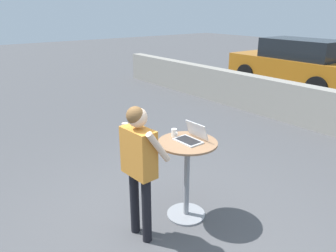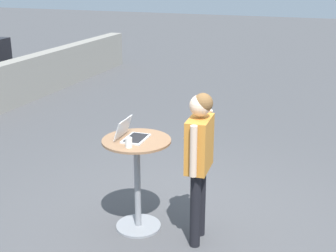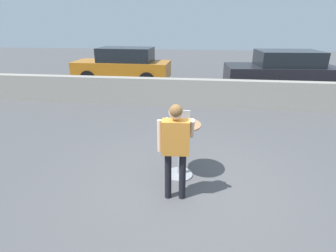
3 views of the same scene
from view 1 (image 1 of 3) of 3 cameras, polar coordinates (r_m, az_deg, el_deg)
name	(u,v)px [view 1 (image 1 of 3)]	position (r m, az deg, el deg)	size (l,w,h in m)	color
ground_plane	(170,233)	(4.21, 0.36, -18.08)	(50.00, 50.00, 0.00)	#4C4C4F
cafe_table	(187,169)	(4.17, 3.32, -7.54)	(0.74, 0.74, 1.05)	gray
laptop	(191,137)	(4.03, 4.05, -1.92)	(0.35, 0.30, 0.22)	silver
coffee_mug	(174,133)	(4.14, 1.09, -1.19)	(0.11, 0.07, 0.10)	white
standing_person	(139,158)	(3.64, -5.11, -5.54)	(0.57, 0.38, 1.63)	black
parked_car_near_street	(295,64)	(11.95, 21.31, 10.09)	(4.46, 1.84, 1.66)	#B76B19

